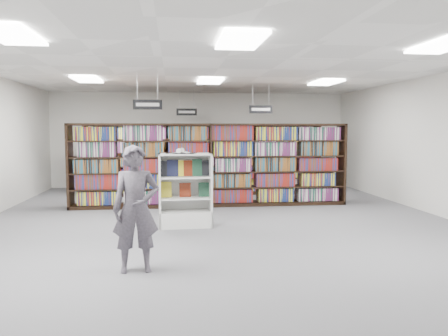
{
  "coord_description": "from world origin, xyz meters",
  "views": [
    {
      "loc": [
        -0.93,
        -9.05,
        1.94
      ],
      "look_at": [
        0.18,
        0.5,
        1.1
      ],
      "focal_mm": 35.0,
      "sensor_mm": 36.0,
      "label": 1
    }
  ],
  "objects": [
    {
      "name": "troffer_front_left",
      "position": [
        -3.0,
        -3.0,
        3.16
      ],
      "size": [
        0.6,
        1.2,
        0.04
      ],
      "primitive_type": "cube",
      "color": "white",
      "rests_on": "ceiling"
    },
    {
      "name": "troffer_back_left",
      "position": [
        -3.0,
        2.0,
        3.16
      ],
      "size": [
        0.6,
        1.2,
        0.04
      ],
      "primitive_type": "cube",
      "color": "white",
      "rests_on": "ceiling"
    },
    {
      "name": "wall_front",
      "position": [
        0.0,
        -6.0,
        1.6
      ],
      "size": [
        10.0,
        0.1,
        3.2
      ],
      "primitive_type": "cube",
      "color": "silver",
      "rests_on": "ground"
    },
    {
      "name": "wall_right",
      "position": [
        5.0,
        0.0,
        1.6
      ],
      "size": [
        0.1,
        12.0,
        3.2
      ],
      "primitive_type": "cube",
      "color": "silver",
      "rests_on": "ground"
    },
    {
      "name": "open_book",
      "position": [
        -0.79,
        -0.39,
        1.51
      ],
      "size": [
        0.62,
        0.45,
        0.13
      ],
      "rotation": [
        0.0,
        0.0,
        -0.25
      ],
      "color": "black",
      "rests_on": "endcap_display"
    },
    {
      "name": "troffer_back_right",
      "position": [
        3.0,
        2.0,
        3.16
      ],
      "size": [
        0.6,
        1.2,
        0.04
      ],
      "primitive_type": "cube",
      "color": "white",
      "rests_on": "ceiling"
    },
    {
      "name": "troffer_front_right",
      "position": [
        3.0,
        -3.0,
        3.16
      ],
      "size": [
        0.6,
        1.2,
        0.04
      ],
      "primitive_type": "cube",
      "color": "white",
      "rests_on": "ceiling"
    },
    {
      "name": "floor",
      "position": [
        0.0,
        0.0,
        0.0
      ],
      "size": [
        12.0,
        12.0,
        0.0
      ],
      "primitive_type": "plane",
      "color": "#59595E",
      "rests_on": "ground"
    },
    {
      "name": "ceiling",
      "position": [
        0.0,
        0.0,
        3.2
      ],
      "size": [
        10.0,
        12.0,
        0.1
      ],
      "primitive_type": "cube",
      "color": "silver",
      "rests_on": "wall_back"
    },
    {
      "name": "aisle_sign_center",
      "position": [
        -0.5,
        5.0,
        2.53
      ],
      "size": [
        0.65,
        0.02,
        0.8
      ],
      "color": "#B2B2B7",
      "rests_on": "ceiling"
    },
    {
      "name": "wall_back",
      "position": [
        0.0,
        6.0,
        1.6
      ],
      "size": [
        10.0,
        0.1,
        3.2
      ],
      "primitive_type": "cube",
      "color": "silver",
      "rests_on": "ground"
    },
    {
      "name": "troffer_back_center",
      "position": [
        0.0,
        2.0,
        3.16
      ],
      "size": [
        0.6,
        1.2,
        0.04
      ],
      "primitive_type": "cube",
      "color": "white",
      "rests_on": "ceiling"
    },
    {
      "name": "endcap_display",
      "position": [
        -0.71,
        -0.32,
        0.49
      ],
      "size": [
        1.07,
        0.57,
        1.47
      ],
      "rotation": [
        0.0,
        0.0,
        0.04
      ],
      "color": "silver",
      "rests_on": "floor"
    },
    {
      "name": "bookshelf_row_mid",
      "position": [
        0.0,
        4.0,
        1.05
      ],
      "size": [
        7.0,
        0.6,
        2.1
      ],
      "color": "black",
      "rests_on": "floor"
    },
    {
      "name": "bookshelf_row_far",
      "position": [
        0.0,
        5.7,
        1.05
      ],
      "size": [
        7.0,
        0.6,
        2.1
      ],
      "color": "black",
      "rests_on": "floor"
    },
    {
      "name": "aisle_sign_left",
      "position": [
        -1.5,
        1.0,
        2.53
      ],
      "size": [
        0.65,
        0.02,
        0.8
      ],
      "color": "#B2B2B7",
      "rests_on": "ceiling"
    },
    {
      "name": "troffer_front_center",
      "position": [
        0.0,
        -3.0,
        3.16
      ],
      "size": [
        0.6,
        1.2,
        0.04
      ],
      "primitive_type": "cube",
      "color": "white",
      "rests_on": "ceiling"
    },
    {
      "name": "shopper",
      "position": [
        -1.45,
        -3.08,
        0.87
      ],
      "size": [
        0.67,
        0.48,
        1.73
      ],
      "primitive_type": "imported",
      "rotation": [
        0.0,
        0.0,
        0.1
      ],
      "color": "#544E5A",
      "rests_on": "floor"
    },
    {
      "name": "aisle_sign_right",
      "position": [
        1.5,
        3.0,
        2.53
      ],
      "size": [
        0.65,
        0.02,
        0.8
      ],
      "color": "#B2B2B7",
      "rests_on": "ceiling"
    },
    {
      "name": "bookshelf_row_near",
      "position": [
        0.0,
        2.0,
        1.05
      ],
      "size": [
        7.0,
        0.6,
        2.1
      ],
      "color": "black",
      "rests_on": "floor"
    }
  ]
}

